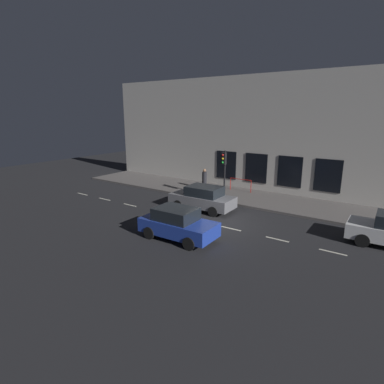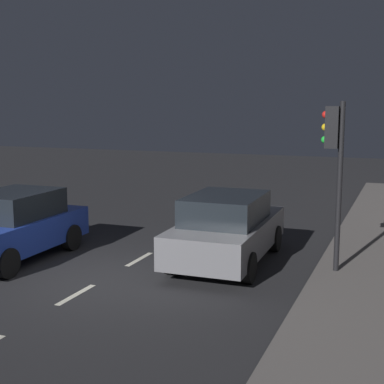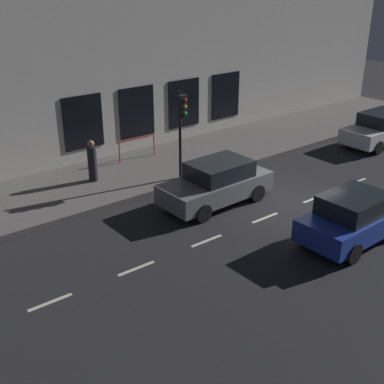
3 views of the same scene
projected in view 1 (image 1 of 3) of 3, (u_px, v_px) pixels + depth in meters
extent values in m
plane|color=#232326|center=(215.00, 225.00, 17.52)|extent=(60.00, 60.00, 0.00)
cube|color=#5B5654|center=(259.00, 199.00, 22.47)|extent=(4.50, 32.00, 0.15)
cube|color=beige|center=(276.00, 135.00, 23.40)|extent=(0.60, 32.00, 8.97)
cube|color=black|center=(328.00, 176.00, 21.56)|extent=(0.04, 1.81, 2.29)
cube|color=black|center=(290.00, 172.00, 23.04)|extent=(0.04, 1.81, 2.29)
cube|color=black|center=(256.00, 168.00, 24.52)|extent=(0.04, 1.81, 2.29)
cube|color=black|center=(226.00, 165.00, 26.00)|extent=(0.04, 1.81, 2.29)
cube|color=beige|center=(333.00, 252.00, 14.08)|extent=(0.12, 1.20, 0.01)
cube|color=beige|center=(277.00, 239.00, 15.52)|extent=(0.12, 1.20, 0.01)
cube|color=beige|center=(231.00, 229.00, 16.97)|extent=(0.12, 1.20, 0.01)
cube|color=beige|center=(192.00, 219.00, 18.41)|extent=(0.12, 1.20, 0.01)
cube|color=beige|center=(159.00, 212.00, 19.85)|extent=(0.12, 1.20, 0.01)
cube|color=beige|center=(130.00, 205.00, 21.29)|extent=(0.12, 1.20, 0.01)
cube|color=beige|center=(105.00, 199.00, 22.73)|extent=(0.12, 1.20, 0.01)
cube|color=beige|center=(83.00, 194.00, 24.17)|extent=(0.12, 1.20, 0.01)
cylinder|color=black|center=(225.00, 176.00, 21.63)|extent=(0.11, 0.11, 3.48)
cube|color=black|center=(224.00, 158.00, 21.18)|extent=(0.26, 0.32, 0.84)
sphere|color=red|center=(223.00, 155.00, 21.01)|extent=(0.15, 0.15, 0.15)
sphere|color=gold|center=(223.00, 159.00, 21.07)|extent=(0.15, 0.15, 0.15)
sphere|color=green|center=(223.00, 162.00, 21.13)|extent=(0.15, 0.15, 0.15)
cylinder|color=black|center=(362.00, 240.00, 14.60)|extent=(0.23, 0.64, 0.64)
cylinder|color=black|center=(366.00, 230.00, 15.90)|extent=(0.23, 0.64, 0.64)
cube|color=slate|center=(202.00, 200.00, 20.13)|extent=(1.88, 4.24, 0.70)
cube|color=black|center=(204.00, 191.00, 19.88)|extent=(1.62, 2.22, 0.60)
cylinder|color=black|center=(178.00, 205.00, 20.23)|extent=(0.24, 0.65, 0.64)
cylinder|color=black|center=(192.00, 199.00, 21.57)|extent=(0.24, 0.65, 0.64)
cylinder|color=black|center=(213.00, 212.00, 18.85)|extent=(0.24, 0.65, 0.64)
cylinder|color=black|center=(226.00, 205.00, 20.18)|extent=(0.24, 0.65, 0.64)
cube|color=#1E389E|center=(178.00, 227.00, 15.46)|extent=(1.84, 3.91, 0.70)
cube|color=black|center=(176.00, 214.00, 15.38)|extent=(1.59, 2.05, 0.60)
cylinder|color=black|center=(207.00, 232.00, 15.56)|extent=(0.24, 0.65, 0.64)
cylinder|color=black|center=(189.00, 244.00, 14.24)|extent=(0.24, 0.65, 0.64)
cylinder|color=black|center=(169.00, 223.00, 16.84)|extent=(0.24, 0.65, 0.64)
cylinder|color=black|center=(150.00, 233.00, 15.52)|extent=(0.24, 0.65, 0.64)
cylinder|color=#232328|center=(204.00, 181.00, 24.99)|extent=(0.37, 0.37, 1.40)
sphere|color=#936B4C|center=(204.00, 170.00, 24.79)|extent=(0.26, 0.26, 0.26)
cube|color=#936B4C|center=(204.00, 171.00, 24.69)|extent=(0.05, 0.07, 0.07)
cylinder|color=red|center=(251.00, 187.00, 23.88)|extent=(0.05, 0.05, 0.95)
cylinder|color=red|center=(230.00, 184.00, 24.87)|extent=(0.05, 0.05, 0.95)
cylinder|color=red|center=(241.00, 179.00, 24.26)|extent=(0.05, 1.78, 0.05)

